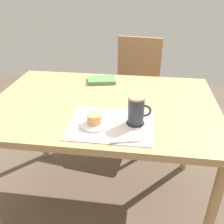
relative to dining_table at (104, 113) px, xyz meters
name	(u,v)px	position (x,y,z in m)	size (l,w,h in m)	color
ground_plane	(105,197)	(0.00, 0.00, -0.69)	(4.40, 4.40, 0.02)	brown
dining_table	(104,113)	(0.00, 0.00, 0.00)	(1.28, 0.88, 0.76)	tan
wooden_chair	(136,88)	(0.15, 0.81, -0.18)	(0.47, 0.47, 0.92)	#997047
placemat	(111,125)	(0.08, -0.24, 0.08)	(0.40, 0.31, 0.00)	silver
pastry_plate	(94,124)	(0.00, -0.25, 0.09)	(0.14, 0.14, 0.01)	white
pastry	(94,118)	(0.00, -0.25, 0.11)	(0.07, 0.07, 0.05)	#E0A860
coffee_coaster	(135,123)	(0.19, -0.21, 0.08)	(0.09, 0.09, 0.01)	#232328
coffee_mug	(136,110)	(0.19, -0.21, 0.15)	(0.11, 0.08, 0.14)	#2D333D
teaspoon	(125,142)	(0.16, -0.38, 0.08)	(0.01, 0.01, 0.13)	silver
small_book	(102,80)	(-0.06, 0.30, 0.09)	(0.18, 0.12, 0.02)	#598C4C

